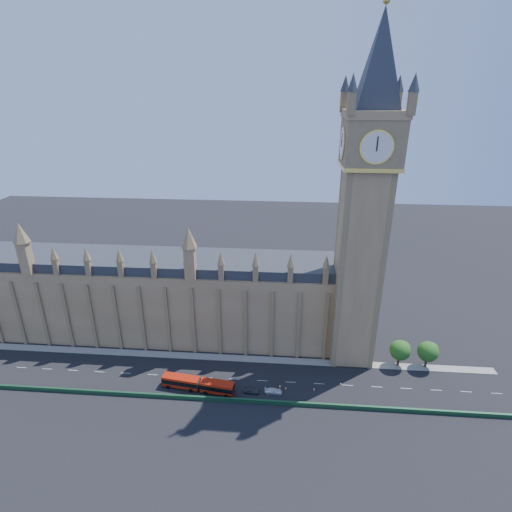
# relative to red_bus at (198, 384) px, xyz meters

# --- Properties ---
(ground) EXTENTS (400.00, 400.00, 0.00)m
(ground) POSITION_rel_red_bus_xyz_m (5.38, 5.11, -1.81)
(ground) COLOR black
(ground) RESTS_ON ground
(palace_westminster) EXTENTS (120.00, 20.00, 28.00)m
(palace_westminster) POSITION_rel_red_bus_xyz_m (-19.62, 27.11, 12.05)
(palace_westminster) COLOR olive
(palace_westminster) RESTS_ON ground
(elizabeth_tower) EXTENTS (20.59, 20.59, 105.00)m
(elizabeth_tower) POSITION_rel_red_bus_xyz_m (43.38, 19.11, 52.74)
(elizabeth_tower) COLOR olive
(elizabeth_tower) RESTS_ON ground
(bridge_parapet) EXTENTS (160.00, 0.60, 1.20)m
(bridge_parapet) POSITION_rel_red_bus_xyz_m (5.38, -3.89, -1.21)
(bridge_parapet) COLOR #1E4C2D
(bridge_parapet) RESTS_ON ground
(kerb_north) EXTENTS (160.00, 3.00, 0.16)m
(kerb_north) POSITION_rel_red_bus_xyz_m (5.38, 14.61, -1.73)
(kerb_north) COLOR gray
(kerb_north) RESTS_ON ground
(tree_east_near) EXTENTS (6.00, 6.00, 8.50)m
(tree_east_near) POSITION_rel_red_bus_xyz_m (57.60, 15.20, 3.83)
(tree_east_near) COLOR #382619
(tree_east_near) RESTS_ON ground
(tree_east_far) EXTENTS (6.00, 6.00, 8.50)m
(tree_east_far) POSITION_rel_red_bus_xyz_m (65.60, 15.20, 3.83)
(tree_east_far) COLOR #382619
(tree_east_far) RESTS_ON ground
(red_bus) EXTENTS (20.47, 5.66, 3.45)m
(red_bus) POSITION_rel_red_bus_xyz_m (0.00, 0.00, 0.00)
(red_bus) COLOR #B01F0B
(red_bus) RESTS_ON ground
(car_grey) EXTENTS (4.26, 1.96, 1.41)m
(car_grey) POSITION_rel_red_bus_xyz_m (14.71, -0.05, -1.11)
(car_grey) COLOR #3C3F44
(car_grey) RESTS_ON ground
(car_silver) EXTENTS (4.35, 1.56, 1.43)m
(car_silver) POSITION_rel_red_bus_xyz_m (7.38, 0.44, -1.10)
(car_silver) COLOR #9FA3A6
(car_silver) RESTS_ON ground
(car_white) EXTENTS (4.86, 2.07, 1.40)m
(car_white) POSITION_rel_red_bus_xyz_m (20.71, 0.30, -1.12)
(car_white) COLOR white
(car_white) RESTS_ON ground
(cone_a) EXTENTS (0.51, 0.51, 0.72)m
(cone_a) POSITION_rel_red_bus_xyz_m (31.81, 2.26, -1.46)
(cone_a) COLOR black
(cone_a) RESTS_ON ground
(cone_b) EXTENTS (0.50, 0.50, 0.79)m
(cone_b) POSITION_rel_red_bus_xyz_m (24.05, 1.98, -1.42)
(cone_b) COLOR black
(cone_b) RESTS_ON ground
(cone_c) EXTENTS (0.52, 0.52, 0.65)m
(cone_c) POSITION_rel_red_bus_xyz_m (39.36, 4.99, -1.50)
(cone_c) COLOR black
(cone_c) RESTS_ON ground
(cone_d) EXTENTS (0.54, 0.54, 0.80)m
(cone_d) POSITION_rel_red_bus_xyz_m (22.42, 2.68, -1.42)
(cone_d) COLOR black
(cone_d) RESTS_ON ground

